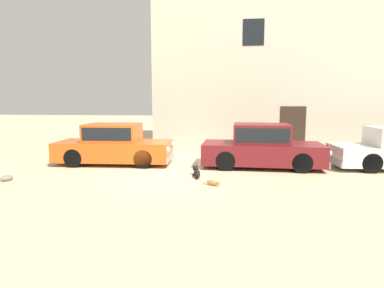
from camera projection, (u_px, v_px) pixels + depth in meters
ground_plane at (165, 171)px, 10.94m from camera, size 80.00×80.00×0.00m
parked_sedan_nearest at (114, 144)px, 12.13m from camera, size 4.35×1.88×1.50m
parked_sedan_second at (262, 146)px, 11.50m from camera, size 4.35×1.96×1.53m
apartment_block at (336, 70)px, 16.60m from camera, size 17.70×6.25×7.73m
stray_dog_spotted at (197, 173)px, 10.04m from camera, size 0.33×0.97×0.34m
stray_cat at (213, 183)px, 9.06m from camera, size 0.48×0.45×0.16m
rubble_pile at (7, 178)px, 9.59m from camera, size 0.39×0.44×0.16m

